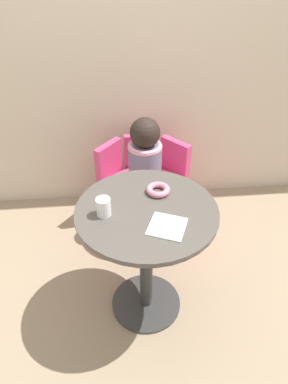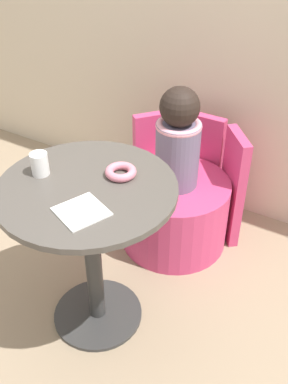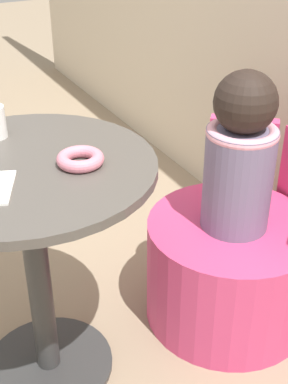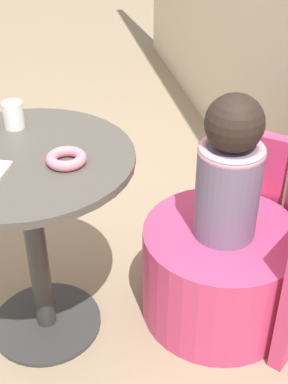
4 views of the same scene
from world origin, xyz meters
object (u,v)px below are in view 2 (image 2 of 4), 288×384
(child_figure, at_px, (178,140))
(cup, at_px, (40,164))
(round_table, at_px, (90,227))
(donut, at_px, (121,172))
(tub_chair, at_px, (174,212))

(child_figure, xyz_separation_m, cup, (-0.26, -0.67, 0.15))
(round_table, distance_m, donut, 0.26)
(donut, xyz_separation_m, cup, (-0.27, -0.15, 0.03))
(round_table, relative_size, child_figure, 1.41)
(tub_chair, relative_size, donut, 4.71)
(round_table, relative_size, donut, 6.05)
(child_figure, height_order, donut, child_figure)
(tub_chair, bearing_deg, donut, -88.33)
(tub_chair, height_order, donut, donut)
(child_figure, bearing_deg, cup, -110.87)
(round_table, height_order, tub_chair, round_table)
(child_figure, relative_size, donut, 4.28)
(child_figure, distance_m, cup, 0.73)
(tub_chair, bearing_deg, cup, -110.87)
(cup, bearing_deg, child_figure, 69.13)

